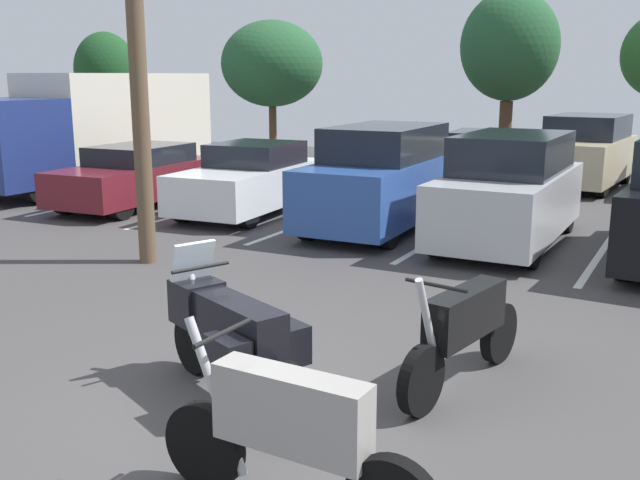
{
  "coord_description": "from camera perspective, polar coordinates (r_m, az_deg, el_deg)",
  "views": [
    {
      "loc": [
        3.62,
        -5.1,
        2.98
      ],
      "look_at": [
        -0.64,
        2.82,
        0.93
      ],
      "focal_mm": 40.82,
      "sensor_mm": 36.0,
      "label": 1
    }
  ],
  "objects": [
    {
      "name": "motorcycle_touring",
      "position": [
        6.87,
        -6.97,
        -7.16
      ],
      "size": [
        2.14,
        1.2,
        1.39
      ],
      "color": "black",
      "rests_on": "ground"
    },
    {
      "name": "car_far_champagne",
      "position": [
        20.94,
        20.02,
        6.49
      ],
      "size": [
        2.25,
        4.44,
        1.93
      ],
      "color": "#C1B289",
      "rests_on": "ground"
    },
    {
      "name": "car_maroon",
      "position": [
        17.4,
        -14.17,
        4.9
      ],
      "size": [
        2.08,
        4.47,
        1.4
      ],
      "color": "maroon",
      "rests_on": "ground"
    },
    {
      "name": "car_blue",
      "position": [
        14.39,
        4.79,
        4.84
      ],
      "size": [
        1.99,
        4.55,
        2.01
      ],
      "color": "#2D519E",
      "rests_on": "ground"
    },
    {
      "name": "car_white",
      "position": [
        16.05,
        -5.44,
        4.72
      ],
      "size": [
        2.11,
        4.38,
        1.52
      ],
      "color": "white",
      "rests_on": "ground"
    },
    {
      "name": "tree_left",
      "position": [
        26.85,
        -3.79,
        13.61
      ],
      "size": [
        3.64,
        3.64,
        4.89
      ],
      "color": "#4C3823",
      "rests_on": "ground"
    },
    {
      "name": "parking_stripes",
      "position": [
        14.51,
        4.29,
        0.95
      ],
      "size": [
        14.36,
        4.94,
        0.01
      ],
      "color": "silver",
      "rests_on": "ground"
    },
    {
      "name": "car_far_charcoal",
      "position": [
        22.33,
        5.21,
        6.92
      ],
      "size": [
        1.98,
        4.72,
        1.42
      ],
      "color": "#38383D",
      "rests_on": "ground"
    },
    {
      "name": "car_far_red",
      "position": [
        21.47,
        12.33,
        6.45
      ],
      "size": [
        2.17,
        4.64,
        1.4
      ],
      "color": "maroon",
      "rests_on": "ground"
    },
    {
      "name": "tree_far_right",
      "position": [
        25.9,
        14.64,
        14.46
      ],
      "size": [
        3.27,
        3.27,
        5.74
      ],
      "color": "#4C3823",
      "rests_on": "ground"
    },
    {
      "name": "ground",
      "position": [
        6.95,
        -6.57,
        -13.11
      ],
      "size": [
        44.0,
        44.0,
        0.1
      ],
      "primitive_type": "cube",
      "color": "#423F3F"
    },
    {
      "name": "tree_rear",
      "position": [
        32.71,
        -16.45,
        12.65
      ],
      "size": [
        2.6,
        2.6,
        4.74
      ],
      "color": "#4C3823",
      "rests_on": "ground"
    },
    {
      "name": "motorcycle_third",
      "position": [
        7.19,
        11.21,
        -6.89
      ],
      "size": [
        0.67,
        2.21,
        1.29
      ],
      "color": "black",
      "rests_on": "ground"
    },
    {
      "name": "box_truck",
      "position": [
        20.67,
        -17.17,
        8.42
      ],
      "size": [
        2.6,
        7.29,
        3.02
      ],
      "color": "navy",
      "rests_on": "ground"
    },
    {
      "name": "car_silver",
      "position": [
        13.43,
        14.63,
        3.74
      ],
      "size": [
        1.8,
        4.53,
        1.96
      ],
      "color": "#B7B7BC",
      "rests_on": "ground"
    },
    {
      "name": "motorcycle_second",
      "position": [
        5.07,
        -2.4,
        -14.99
      ],
      "size": [
        2.17,
        0.62,
        1.31
      ],
      "color": "black",
      "rests_on": "ground"
    }
  ]
}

